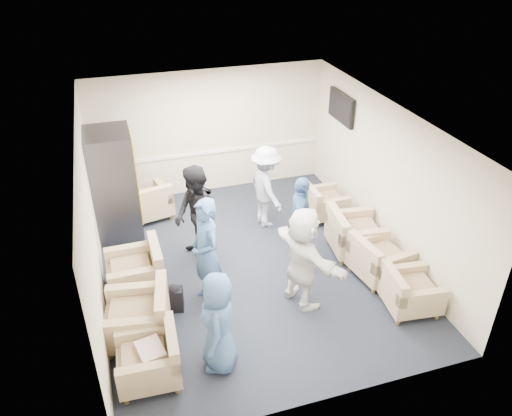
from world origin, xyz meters
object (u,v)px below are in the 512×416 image
object	(u,v)px
armchair_right_midnear	(377,260)
person_back_left	(197,217)
armchair_left_mid	(141,318)
armchair_left_far	(139,272)
vending_machine	(114,184)
person_mid_right	(300,219)
armchair_right_far	(323,204)
person_front_right	(303,258)
armchair_corner	(149,203)
person_front_left	(218,322)
person_back_right	(266,187)
person_mid_left	(206,253)
armchair_left_near	(152,360)
armchair_right_near	(407,292)
armchair_right_midfar	(352,235)

from	to	relation	value
armchair_right_midnear	person_back_left	xyz separation A→B (m)	(-2.77, 1.32, 0.59)
armchair_left_mid	armchair_left_far	bearing A→B (deg)	-174.52
vending_machine	person_mid_right	world-z (taller)	vending_machine
armchair_right_far	person_front_right	size ratio (longest dim) A/B	0.46
armchair_corner	person_back_left	distance (m)	1.98
armchair_right_far	vending_machine	world-z (taller)	vending_machine
armchair_right_midnear	armchair_right_far	size ratio (longest dim) A/B	1.22
vending_machine	person_front_right	world-z (taller)	vending_machine
person_front_left	person_back_right	bearing A→B (deg)	169.24
armchair_right_midnear	person_mid_right	distance (m)	1.46
person_mid_left	armchair_left_mid	bearing A→B (deg)	-78.19
armchair_left_far	person_mid_right	xyz separation A→B (m)	(2.81, 0.05, 0.45)
armchair_right_far	armchair_left_near	bearing A→B (deg)	128.19
armchair_right_near	armchair_right_far	xyz separation A→B (m)	(-0.13, 2.92, -0.01)
vending_machine	person_mid_left	world-z (taller)	vending_machine
armchair_left_near	armchair_right_near	xyz separation A→B (m)	(3.94, 0.21, -0.01)
person_front_right	armchair_left_near	bearing A→B (deg)	92.85
armchair_left_near	armchair_right_midfar	size ratio (longest dim) A/B	0.84
person_mid_left	person_mid_right	xyz separation A→B (m)	(1.80, 0.65, -0.12)
armchair_left_far	person_mid_left	size ratio (longest dim) A/B	0.48
armchair_right_near	person_mid_right	xyz separation A→B (m)	(-1.10, 1.76, 0.48)
armchair_left_near	person_back_right	distance (m)	4.19
armchair_right_near	person_mid_left	xyz separation A→B (m)	(-2.90, 1.11, 0.60)
armchair_left_far	vending_machine	bearing A→B (deg)	-175.41
armchair_right_far	armchair_corner	distance (m)	3.51
armchair_corner	person_front_left	size ratio (longest dim) A/B	0.66
person_mid_left	vending_machine	bearing A→B (deg)	-167.93
armchair_left_mid	person_back_left	world-z (taller)	person_back_left
person_mid_right	person_back_left	bearing A→B (deg)	97.85
armchair_right_near	person_back_right	world-z (taller)	person_back_right
armchair_right_midfar	person_back_left	xyz separation A→B (m)	(-2.71, 0.52, 0.56)
person_front_left	person_mid_right	size ratio (longest dim) A/B	0.95
armchair_right_far	person_front_left	bearing A→B (deg)	136.14
armchair_right_midnear	person_front_right	bearing A→B (deg)	90.01
armchair_right_midnear	person_front_right	xyz separation A→B (m)	(-1.45, -0.21, 0.52)
person_mid_left	armchair_left_far	bearing A→B (deg)	-134.12
armchair_left_near	vending_machine	size ratio (longest dim) A/B	0.40
armchair_right_far	armchair_left_far	bearing A→B (deg)	106.55
person_mid_left	person_back_right	world-z (taller)	person_mid_left
armchair_left_far	armchair_right_midnear	bearing A→B (deg)	76.54
armchair_right_midfar	armchair_left_far	bearing A→B (deg)	95.62
armchair_left_mid	person_mid_right	xyz separation A→B (m)	(2.89, 1.17, 0.44)
person_back_left	person_front_right	distance (m)	2.02
person_back_right	person_front_right	size ratio (longest dim) A/B	0.97
armchair_right_near	person_mid_right	distance (m)	2.13
armchair_right_near	armchair_right_midfar	size ratio (longest dim) A/B	0.87
armchair_right_midfar	person_back_right	distance (m)	1.88
person_front_left	person_back_right	world-z (taller)	person_back_right
armchair_left_near	person_front_left	xyz separation A→B (m)	(0.90, -0.03, 0.44)
vending_machine	person_mid_right	xyz separation A→B (m)	(2.99, -1.84, -0.24)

